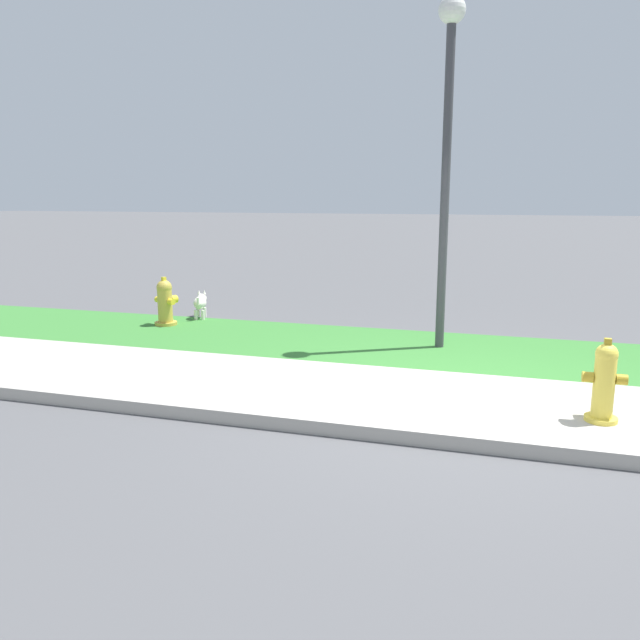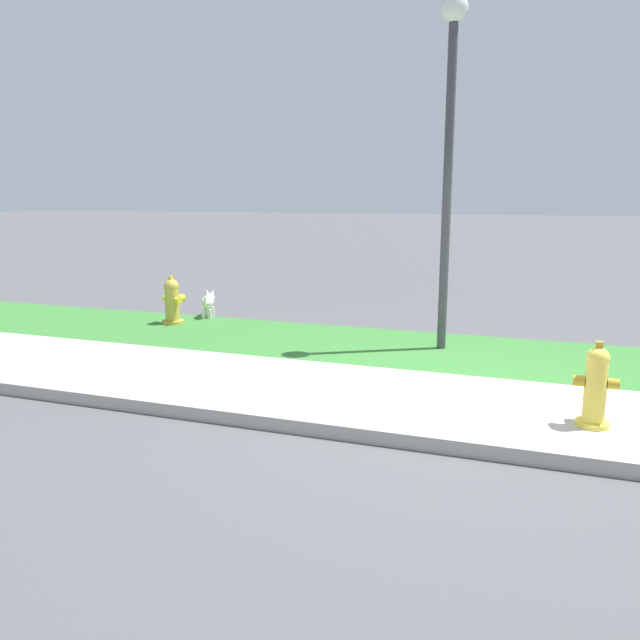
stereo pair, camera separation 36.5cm
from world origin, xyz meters
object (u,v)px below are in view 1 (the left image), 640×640
fire_hydrant_across_street (604,382)px  small_white_dog (200,303)px  street_lamp (448,119)px  fire_hydrant_mid_block (165,302)px

fire_hydrant_across_street → small_white_dog: bearing=149.9°
fire_hydrant_across_street → street_lamp: size_ratio=0.18×
street_lamp → fire_hydrant_mid_block: bearing=177.0°
small_white_dog → street_lamp: 4.68m
fire_hydrant_across_street → small_white_dog: 6.31m
street_lamp → fire_hydrant_across_street: bearing=-55.2°
small_white_dog → street_lamp: size_ratio=0.12×
fire_hydrant_across_street → street_lamp: bearing=125.0°
small_white_dog → fire_hydrant_across_street: bearing=-139.5°
small_white_dog → fire_hydrant_mid_block: bearing=139.6°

